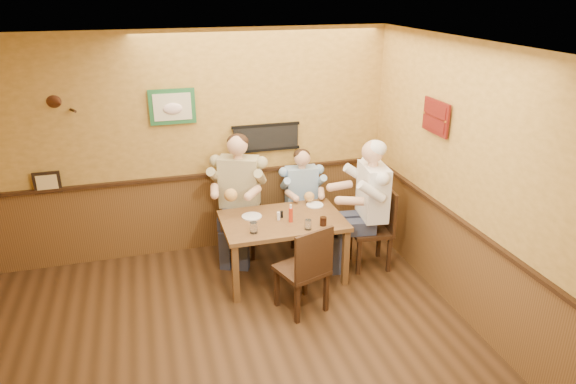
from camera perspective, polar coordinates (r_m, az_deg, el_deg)
name	(u,v)px	position (r m, az deg, el deg)	size (l,w,h in m)	color
room	(238,193)	(4.21, -5.60, -0.11)	(5.02, 5.03, 2.81)	black
dining_table	(283,226)	(5.97, -0.60, -3.81)	(1.40, 0.90, 0.75)	brown
chair_back_left	(241,217)	(6.59, -5.29, -2.75)	(0.46, 0.46, 1.00)	#321E0F
chair_back_right	(301,214)	(6.85, 1.46, -2.45)	(0.38, 0.38, 0.83)	#321E0F
chair_right_end	(370,228)	(6.33, 9.14, -4.00)	(0.47, 0.47, 1.02)	#321E0F
chair_near_side	(302,267)	(5.45, 1.51, -8.37)	(0.47, 0.47, 1.01)	#321E0F
diner_tan_shirt	(240,201)	(6.51, -5.36, -1.04)	(0.66, 0.66, 1.43)	tan
diner_blue_polo	(301,202)	(6.78, 1.48, -1.09)	(0.55, 0.55, 1.18)	#88AACC
diner_white_elder	(372,212)	(6.24, 9.26, -2.20)	(0.67, 0.67, 1.45)	white
water_glass_left	(254,228)	(5.59, -3.85, -3.98)	(0.08, 0.08, 0.12)	silver
water_glass_mid	(308,225)	(5.67, 2.24, -3.64)	(0.07, 0.07, 0.11)	white
cola_tumbler	(323,221)	(5.77, 3.93, -3.26)	(0.08, 0.08, 0.10)	black
hot_sauce_bottle	(291,214)	(5.82, 0.31, -2.48)	(0.05, 0.05, 0.19)	#B82C13
salt_shaker	(279,216)	(5.88, -1.05, -2.69)	(0.04, 0.04, 0.10)	white
pepper_shaker	(282,214)	(5.94, -0.71, -2.50)	(0.03, 0.03, 0.08)	black
plate_far_left	(252,216)	(5.98, -4.05, -2.72)	(0.23, 0.23, 0.02)	silver
plate_far_right	(315,205)	(6.28, 3.00, -1.44)	(0.21, 0.21, 0.01)	white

